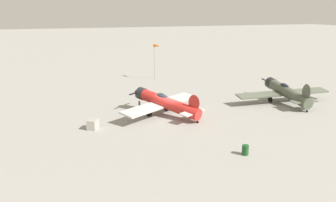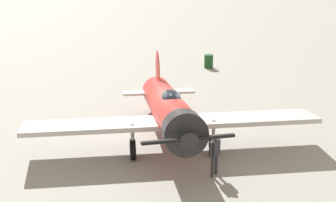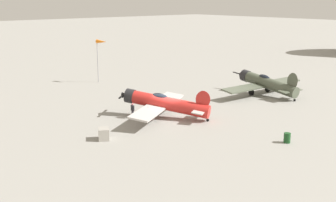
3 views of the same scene
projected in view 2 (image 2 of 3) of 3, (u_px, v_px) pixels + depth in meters
ground_plane at (168, 141)px, 22.03m from camera, size 400.00×400.00×0.00m
airplane_foreground at (170, 111)px, 21.08m from camera, size 9.67×11.07×3.21m
ground_crew_mechanic at (215, 151)px, 18.64m from camera, size 0.61×0.30×1.60m
fuel_drum at (209, 61)px, 33.96m from camera, size 0.61×0.61×0.87m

